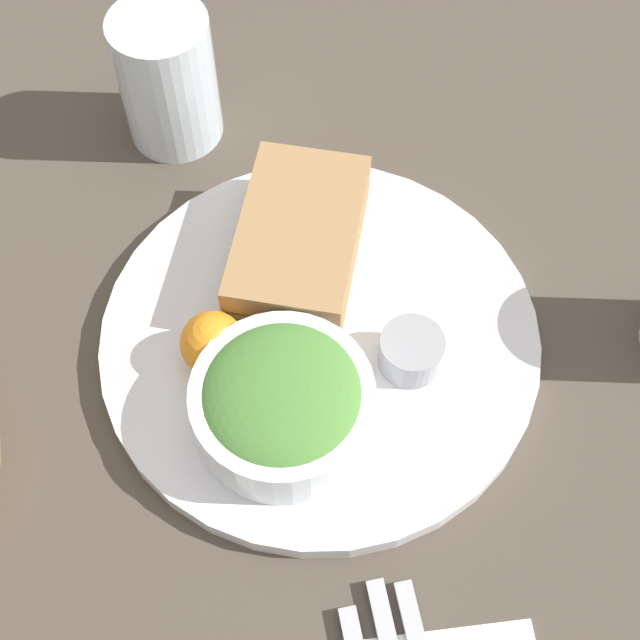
# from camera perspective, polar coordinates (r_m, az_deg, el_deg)

# --- Properties ---
(ground_plane) EXTENTS (4.00, 4.00, 0.00)m
(ground_plane) POSITION_cam_1_polar(r_m,az_deg,el_deg) (0.69, 0.00, -1.56)
(ground_plane) COLOR #4C4238
(plate) EXTENTS (0.33, 0.33, 0.02)m
(plate) POSITION_cam_1_polar(r_m,az_deg,el_deg) (0.68, 0.00, -1.21)
(plate) COLOR silver
(plate) RESTS_ON ground_plane
(sandwich) EXTENTS (0.17, 0.13, 0.05)m
(sandwich) POSITION_cam_1_polar(r_m,az_deg,el_deg) (0.69, -1.35, 5.06)
(sandwich) COLOR #A37A4C
(sandwich) RESTS_ON plate
(salad_bowl) EXTENTS (0.13, 0.13, 0.06)m
(salad_bowl) POSITION_cam_1_polar(r_m,az_deg,el_deg) (0.62, -2.41, -5.30)
(salad_bowl) COLOR white
(salad_bowl) RESTS_ON plate
(dressing_cup) EXTENTS (0.05, 0.05, 0.03)m
(dressing_cup) POSITION_cam_1_polar(r_m,az_deg,el_deg) (0.65, 5.85, -2.02)
(dressing_cup) COLOR #99999E
(dressing_cup) RESTS_ON plate
(orange_wedge) EXTENTS (0.05, 0.05, 0.05)m
(orange_wedge) POSITION_cam_1_polar(r_m,az_deg,el_deg) (0.65, -6.88, -1.50)
(orange_wedge) COLOR orange
(orange_wedge) RESTS_ON plate
(drink_glass) EXTENTS (0.08, 0.08, 0.12)m
(drink_glass) POSITION_cam_1_polar(r_m,az_deg,el_deg) (0.78, -9.73, 14.96)
(drink_glass) COLOR silver
(drink_glass) RESTS_ON ground_plane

